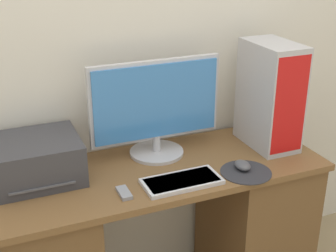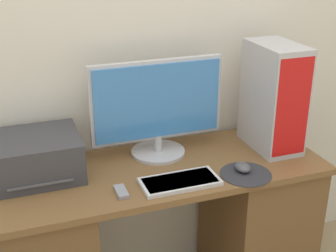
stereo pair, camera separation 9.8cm
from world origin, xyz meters
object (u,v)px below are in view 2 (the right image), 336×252
monitor (157,106)px  mouse (243,167)px  remote_control (121,192)px  keyboard (180,181)px  printer (36,157)px  computer_tower (274,97)px

monitor → mouse: monitor is taller
monitor → remote_control: 0.46m
monitor → remote_control: size_ratio=6.24×
mouse → remote_control: 0.55m
keyboard → printer: size_ratio=0.89×
computer_tower → remote_control: bearing=-166.7°
monitor → printer: 0.58m
computer_tower → keyboard: bearing=-160.3°
printer → monitor: bearing=2.8°
remote_control → mouse: bearing=-0.4°
monitor → mouse: bearing=-46.1°
keyboard → remote_control: keyboard is taller
mouse → keyboard: bearing=-179.3°
mouse → printer: printer is taller
keyboard → computer_tower: computer_tower is taller
keyboard → mouse: bearing=0.7°
monitor → mouse: (0.29, -0.30, -0.22)m
mouse → computer_tower: bearing=37.3°
printer → remote_control: size_ratio=3.73×
monitor → remote_control: (-0.26, -0.30, -0.23)m
printer → remote_control: printer is taller
monitor → computer_tower: (0.54, -0.11, 0.02)m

